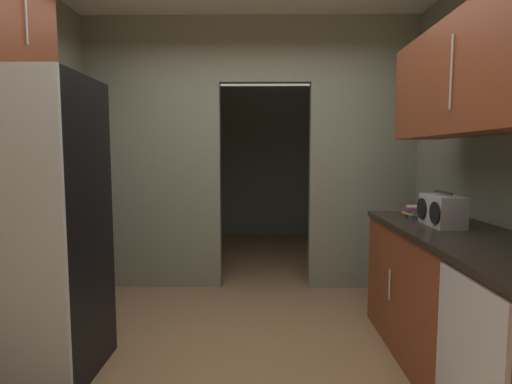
{
  "coord_description": "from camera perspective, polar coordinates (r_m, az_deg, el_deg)",
  "views": [
    {
      "loc": [
        0.12,
        -2.45,
        1.39
      ],
      "look_at": [
        0.07,
        0.86,
        1.08
      ],
      "focal_mm": 28.28,
      "sensor_mm": 36.0,
      "label": 1
    }
  ],
  "objects": [
    {
      "name": "kitchen_partition",
      "position": [
        4.18,
        -1.29,
        6.41
      ],
      "size": [
        3.37,
        0.12,
        2.76
      ],
      "color": "gray",
      "rests_on": "ground"
    },
    {
      "name": "boombox",
      "position": [
        2.95,
        24.79,
        -2.4
      ],
      "size": [
        0.19,
        0.35,
        0.23
      ],
      "color": "#B2B2B7",
      "rests_on": "lower_cabinet_run"
    },
    {
      "name": "lower_cabinet_run",
      "position": [
        2.76,
        28.23,
        -15.01
      ],
      "size": [
        0.68,
        2.15,
        0.92
      ],
      "color": "brown",
      "rests_on": "ground"
    },
    {
      "name": "book_stack",
      "position": [
        3.29,
        21.54,
        -2.63
      ],
      "size": [
        0.15,
        0.17,
        0.09
      ],
      "color": "#2D609E",
      "rests_on": "lower_cabinet_run"
    },
    {
      "name": "ground",
      "position": [
        2.82,
        -1.81,
        -24.21
      ],
      "size": [
        20.0,
        20.0,
        0.0
      ],
      "primitive_type": "plane",
      "color": "#93704C"
    },
    {
      "name": "upper_cabinet_counterside",
      "position": [
        2.64,
        29.61,
        14.57
      ],
      "size": [
        0.36,
        1.94,
        0.68
      ],
      "color": "brown"
    },
    {
      "name": "refrigerator",
      "position": [
        2.84,
        -28.94,
        -4.68
      ],
      "size": [
        0.72,
        0.72,
        1.86
      ],
      "color": "black",
      "rests_on": "ground"
    },
    {
      "name": "adjoining_room_shell",
      "position": [
        6.11,
        -0.23,
        5.28
      ],
      "size": [
        3.37,
        2.86,
        2.76
      ],
      "color": "gray",
      "rests_on": "ground"
    },
    {
      "name": "dishwasher",
      "position": [
        2.14,
        27.7,
        -21.99
      ],
      "size": [
        0.02,
        0.56,
        0.86
      ],
      "color": "#B7BABC",
      "rests_on": "ground"
    }
  ]
}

